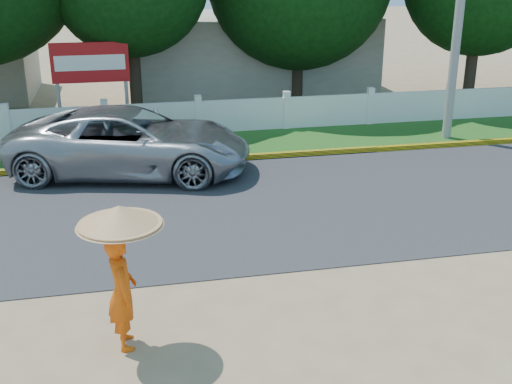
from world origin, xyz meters
TOP-DOWN VIEW (x-y plane):
  - ground at (0.00, 0.00)m, footprint 120.00×120.00m
  - road at (0.00, 4.50)m, footprint 60.00×7.00m
  - grass_verge at (0.00, 9.75)m, footprint 60.00×3.50m
  - curb at (0.00, 8.05)m, footprint 40.00×0.18m
  - fence at (0.00, 11.20)m, footprint 40.00×0.10m
  - building_near at (3.00, 18.00)m, footprint 10.00×6.00m
  - utility_pole at (7.79, 8.98)m, footprint 0.28×0.28m
  - vehicle at (-2.28, 7.55)m, footprint 6.93×4.39m
  - monk_with_parasol at (-2.61, -0.75)m, footprint 1.27×1.27m
  - billboard at (-3.36, 12.30)m, footprint 2.50×0.13m

SIDE VIEW (x-z plane):
  - ground at x=0.00m, z-range 0.00..0.00m
  - road at x=0.00m, z-range 0.00..0.02m
  - grass_verge at x=0.00m, z-range 0.00..0.03m
  - curb at x=0.00m, z-range 0.00..0.16m
  - fence at x=0.00m, z-range 0.00..1.10m
  - vehicle at x=-2.28m, z-range 0.00..1.78m
  - monk_with_parasol at x=-2.61m, z-range 0.35..2.65m
  - building_near at x=3.00m, z-range 0.00..3.20m
  - billboard at x=-3.36m, z-range 0.67..3.62m
  - utility_pole at x=7.79m, z-range 0.00..7.75m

